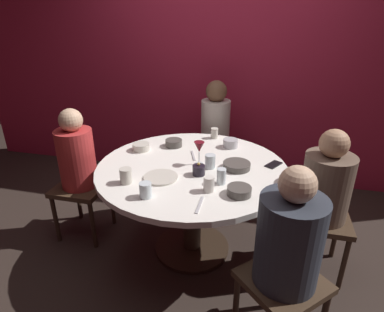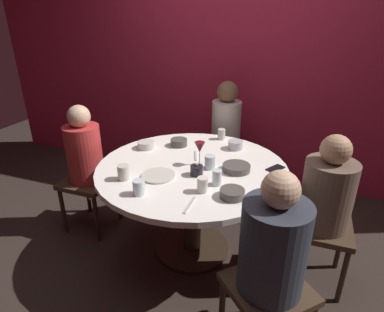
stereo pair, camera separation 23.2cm
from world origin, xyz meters
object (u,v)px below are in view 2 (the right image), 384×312
at_px(bowl_salad_center, 232,193).
at_px(cup_near_candle, 139,187).
at_px(cup_center_front, 203,185).
at_px(cup_far_edge, 123,172).
at_px(seated_diner_front_right, 273,250).
at_px(bowl_sauce_side, 236,168).
at_px(wine_glass, 200,148).
at_px(cup_by_left_diner, 222,134).
at_px(seated_diner_left, 85,155).
at_px(candle_holder, 197,170).
at_px(bowl_rice_portion, 146,145).
at_px(dinner_plate, 158,176).
at_px(cup_beside_wine, 210,162).
at_px(seated_diner_back, 226,127).
at_px(bowl_serving_large, 235,145).
at_px(dining_table, 192,184).
at_px(cup_by_right_diner, 217,178).
at_px(cell_phone, 275,168).
at_px(seated_diner_right, 327,196).
at_px(bowl_small_white, 179,142).

bearing_deg(bowl_salad_center, cup_near_candle, -163.60).
relative_size(cup_center_front, cup_far_edge, 0.96).
xyz_separation_m(seated_diner_front_right, bowl_sauce_side, (-0.35, 0.71, 0.07)).
relative_size(wine_glass, cup_by_left_diner, 1.92).
xyz_separation_m(seated_diner_front_right, cup_far_edge, (-1.03, 0.32, 0.10)).
relative_size(wine_glass, cup_far_edge, 1.72).
relative_size(seated_diner_left, candle_holder, 12.26).
height_order(seated_diner_left, bowl_rice_portion, seated_diner_left).
xyz_separation_m(seated_diner_left, bowl_sauce_side, (1.27, 0.04, 0.08)).
distance_m(dinner_plate, cup_beside_wine, 0.38).
distance_m(seated_diner_back, seated_diner_front_right, 1.79).
relative_size(bowl_serving_large, bowl_rice_portion, 0.88).
relative_size(dining_table, bowl_serving_large, 11.49).
distance_m(seated_diner_back, cup_by_left_diner, 0.40).
height_order(seated_diner_front_right, bowl_serving_large, seated_diner_front_right).
distance_m(candle_holder, cup_far_edge, 0.49).
bearing_deg(bowl_rice_portion, cup_far_edge, -78.33).
distance_m(candle_holder, cup_beside_wine, 0.14).
relative_size(seated_diner_front_right, dinner_plate, 4.88).
bearing_deg(seated_diner_back, bowl_salad_center, 15.92).
relative_size(bowl_rice_portion, cup_by_right_diner, 1.30).
bearing_deg(bowl_rice_portion, wine_glass, -15.66).
xyz_separation_m(bowl_salad_center, bowl_sauce_side, (-0.06, 0.36, -0.00)).
bearing_deg(cell_phone, dinner_plate, 58.94).
distance_m(cup_center_front, cup_beside_wine, 0.33).
xyz_separation_m(wine_glass, bowl_rice_portion, (-0.51, 0.14, -0.10)).
xyz_separation_m(seated_diner_left, seated_diner_right, (1.88, -0.00, -0.00)).
height_order(seated_diner_front_right, cell_phone, seated_diner_front_right).
xyz_separation_m(bowl_serving_large, bowl_rice_portion, (-0.70, -0.24, -0.01)).
height_order(candle_holder, bowl_rice_portion, candle_holder).
relative_size(seated_diner_left, bowl_sauce_side, 5.69).
bearing_deg(cup_by_left_diner, dining_table, -95.47).
xyz_separation_m(cell_phone, cup_near_candle, (-0.75, -0.64, 0.04)).
distance_m(wine_glass, dinner_plate, 0.37).
height_order(candle_holder, cell_phone, candle_holder).
bearing_deg(bowl_serving_large, seated_diner_front_right, -67.92).
bearing_deg(dining_table, bowl_rice_portion, 158.13).
distance_m(candle_holder, bowl_sauce_side, 0.29).
xyz_separation_m(seated_diner_front_right, cup_beside_wine, (-0.54, 0.67, 0.10)).
height_order(seated_diner_back, wine_glass, seated_diner_back).
relative_size(seated_diner_back, bowl_small_white, 8.52).
xyz_separation_m(seated_diner_left, seated_diner_front_right, (1.62, -0.67, 0.01)).
xyz_separation_m(seated_diner_right, cup_center_front, (-0.74, -0.32, 0.11)).
xyz_separation_m(seated_diner_right, bowl_serving_large, (-0.71, 0.43, 0.10)).
height_order(seated_diner_back, bowl_small_white, seated_diner_back).
height_order(seated_diner_left, cup_near_candle, seated_diner_left).
height_order(seated_diner_back, bowl_sauce_side, seated_diner_back).
height_order(wine_glass, cell_phone, wine_glass).
distance_m(seated_diner_right, bowl_rice_portion, 1.42).
relative_size(seated_diner_back, seated_diner_right, 1.07).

